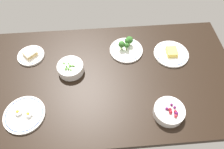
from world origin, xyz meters
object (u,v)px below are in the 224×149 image
at_px(bowl_peas, 71,68).
at_px(plate_broccoli, 126,48).
at_px(plate_sandwich, 31,55).
at_px(plate_cheese, 171,53).
at_px(plate_eggs, 24,114).
at_px(bowl_berries, 169,112).

bearing_deg(bowl_peas, plate_broccoli, 21.75).
distance_m(bowl_peas, plate_broccoli, 0.39).
relative_size(bowl_peas, plate_broccoli, 0.74).
height_order(plate_sandwich, plate_cheese, plate_sandwich).
relative_size(plate_eggs, bowl_peas, 1.39).
xyz_separation_m(bowl_peas, bowl_berries, (0.53, -0.33, -0.00)).
xyz_separation_m(bowl_peas, plate_cheese, (0.65, 0.08, -0.02)).
bearing_deg(plate_eggs, bowl_peas, 49.01).
bearing_deg(plate_eggs, plate_sandwich, 93.05).
relative_size(plate_eggs, plate_broccoli, 1.02).
bearing_deg(plate_cheese, plate_broccoli, 167.56).
relative_size(bowl_peas, plate_cheese, 0.71).
height_order(bowl_berries, plate_sandwich, bowl_berries).
distance_m(bowl_peas, plate_cheese, 0.66).
height_order(bowl_berries, plate_cheese, bowl_berries).
distance_m(bowl_berries, plate_sandwich, 0.93).
bearing_deg(plate_sandwich, plate_broccoli, 0.45).
xyz_separation_m(plate_eggs, plate_sandwich, (-0.02, 0.42, 0.00)).
relative_size(bowl_peas, plate_sandwich, 0.94).
bearing_deg(plate_sandwich, bowl_berries, -30.61).
xyz_separation_m(plate_eggs, plate_broccoli, (0.60, 0.42, 0.01)).
xyz_separation_m(bowl_peas, plate_broccoli, (0.36, 0.14, -0.01)).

